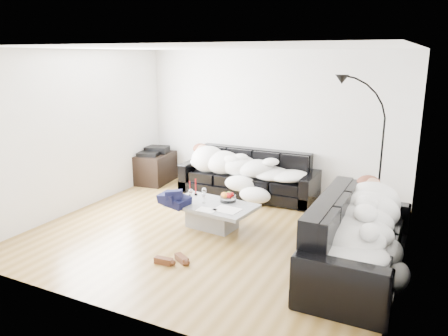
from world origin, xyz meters
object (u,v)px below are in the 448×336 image
at_px(sofa_back, 248,174).
at_px(wine_glass_b, 191,195).
at_px(stereo, 154,151).
at_px(sofa_right, 359,237).
at_px(wine_glass_c, 204,198).
at_px(av_cabinet, 155,168).
at_px(sleeper_back, 247,163).
at_px(floor_lamp, 381,158).
at_px(shoes, 172,259).
at_px(sleeper_right, 361,221).
at_px(candle_left, 190,188).
at_px(candle_right, 196,187).
at_px(wine_glass_a, 204,193).
at_px(coffee_table, 212,216).
at_px(fruit_bowl, 228,197).

bearing_deg(sofa_back, wine_glass_b, -97.29).
bearing_deg(stereo, sofa_right, -40.24).
height_order(wine_glass_c, av_cabinet, av_cabinet).
distance_m(sleeper_back, floor_lamp, 2.31).
bearing_deg(shoes, sleeper_right, 27.26).
relative_size(wine_glass_c, floor_lamp, 0.08).
xyz_separation_m(candle_left, floor_lamp, (2.64, 1.28, 0.49)).
bearing_deg(sofa_back, candle_left, -104.08).
relative_size(sleeper_right, stereo, 4.35).
bearing_deg(sleeper_back, av_cabinet, 179.70).
bearing_deg(shoes, candle_right, 116.21).
distance_m(sofa_back, wine_glass_b, 1.69).
bearing_deg(candle_left, sleeper_right, -14.13).
bearing_deg(shoes, sofa_right, 27.26).
bearing_deg(floor_lamp, av_cabinet, 178.77).
bearing_deg(sofa_right, candle_left, 75.87).
distance_m(sofa_back, candle_left, 1.50).
distance_m(av_cabinet, stereo, 0.36).
xyz_separation_m(sleeper_right, stereo, (-4.36, 2.09, -0.00)).
bearing_deg(shoes, av_cabinet, 135.44).
relative_size(sofa_back, sleeper_back, 1.18).
distance_m(wine_glass_b, floor_lamp, 2.96).
height_order(sleeper_right, stereo, sleeper_right).
bearing_deg(sofa_right, av_cabinet, 64.40).
bearing_deg(wine_glass_a, sleeper_back, 86.44).
bearing_deg(stereo, coffee_table, -51.41).
xyz_separation_m(sleeper_back, shoes, (0.23, -2.85, -0.59)).
relative_size(wine_glass_c, stereo, 0.35).
relative_size(wine_glass_a, candle_left, 0.78).
height_order(sofa_back, coffee_table, sofa_back).
bearing_deg(sofa_right, shoes, 110.16).
relative_size(sleeper_right, candle_left, 8.53).
bearing_deg(sleeper_right, sleeper_back, 48.26).
height_order(sofa_right, wine_glass_c, sofa_right).
distance_m(sofa_back, sofa_right, 3.16).
bearing_deg(sleeper_back, floor_lamp, -3.09).
distance_m(wine_glass_a, wine_glass_b, 0.22).
bearing_deg(candle_left, stereo, 139.74).
distance_m(sleeper_right, wine_glass_a, 2.51).
distance_m(fruit_bowl, candle_left, 0.67).
distance_m(fruit_bowl, wine_glass_b, 0.56).
relative_size(sleeper_back, wine_glass_b, 11.14).
bearing_deg(shoes, sofa_back, 101.66).
height_order(sofa_back, floor_lamp, floor_lamp).
distance_m(coffee_table, stereo, 2.74).
relative_size(fruit_bowl, wine_glass_a, 1.38).
height_order(coffee_table, wine_glass_b, wine_glass_b).
height_order(sleeper_back, candle_left, sleeper_back).
height_order(fruit_bowl, av_cabinet, av_cabinet).
bearing_deg(wine_glass_c, coffee_table, 5.56).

